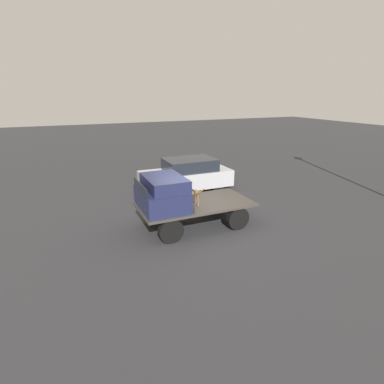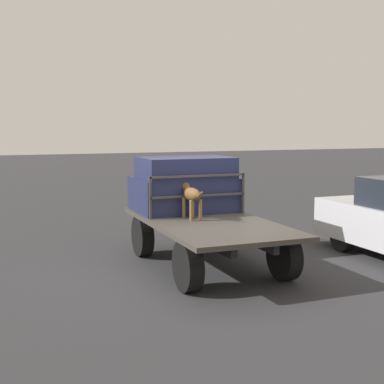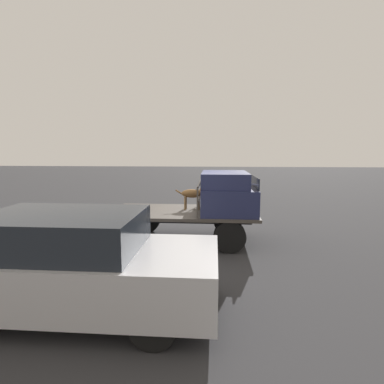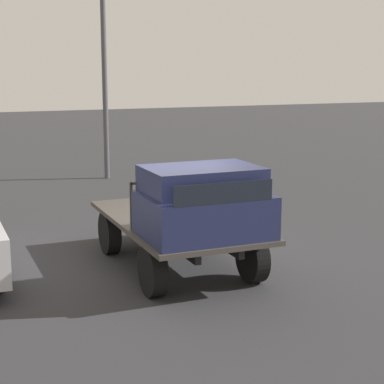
# 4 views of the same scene
# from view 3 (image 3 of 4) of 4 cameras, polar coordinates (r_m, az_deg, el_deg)

# --- Properties ---
(ground_plane) EXTENTS (80.00, 80.00, 0.00)m
(ground_plane) POSITION_cam_3_polar(r_m,az_deg,el_deg) (8.47, -1.58, -9.30)
(ground_plane) COLOR #2D2D30
(flatbed_truck) EXTENTS (3.96, 2.03, 0.86)m
(flatbed_truck) POSITION_cam_3_polar(r_m,az_deg,el_deg) (8.31, -1.60, -5.19)
(flatbed_truck) COLOR black
(flatbed_truck) RESTS_ON ground
(truck_cab) EXTENTS (1.43, 1.91, 1.07)m
(truck_cab) POSITION_cam_3_polar(r_m,az_deg,el_deg) (8.14, 6.73, -0.18)
(truck_cab) COLOR #1E2347
(truck_cab) RESTS_ON flatbed_truck
(truck_headboard) EXTENTS (0.04, 1.91, 0.78)m
(truck_headboard) POSITION_cam_3_polar(r_m,az_deg,el_deg) (8.14, 1.45, -0.04)
(truck_headboard) COLOR #3D3833
(truck_headboard) RESTS_ON flatbed_truck
(dog) EXTENTS (0.98, 0.24, 0.70)m
(dog) POSITION_cam_3_polar(r_m,az_deg,el_deg) (8.37, 0.57, -0.31)
(dog) COLOR brown
(dog) RESTS_ON flatbed_truck
(parked_sedan) EXTENTS (4.28, 1.83, 1.57)m
(parked_sedan) POSITION_cam_3_polar(r_m,az_deg,el_deg) (5.04, -21.56, -12.48)
(parked_sedan) COLOR black
(parked_sedan) RESTS_ON ground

